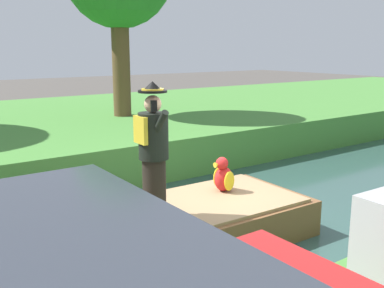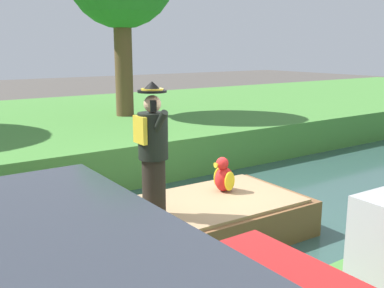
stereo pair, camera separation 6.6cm
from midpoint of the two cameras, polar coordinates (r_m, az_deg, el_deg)
The scene contains 6 objects.
ground_plane at distance 7.29m, azimuth 3.72°, elevation -11.96°, with size 80.00×80.00×0.00m, color #4C4742.
canal_water at distance 7.27m, azimuth 3.72°, elevation -11.61°, with size 5.54×48.00×0.10m, color #2D4C47.
grass_bank_near at distance 13.86m, azimuth -17.17°, elevation 1.38°, with size 10.13×48.00×1.02m, color #478438.
boat at distance 6.64m, azimuth -2.32°, elevation -10.65°, with size 1.91×4.25×0.61m.
person_pirate at distance 5.95m, azimuth -5.28°, elevation -0.91°, with size 0.61×0.42×1.85m.
parrot_plush at distance 7.20m, azimuth 3.77°, elevation -4.16°, with size 0.36×0.35×0.57m.
Camera 1 is at (5.11, -4.26, 2.98)m, focal length 41.67 mm.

